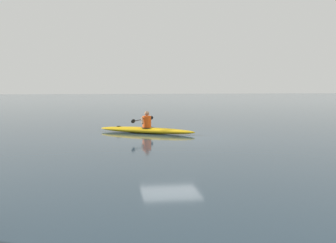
% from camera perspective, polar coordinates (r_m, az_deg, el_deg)
% --- Properties ---
extents(ground_plane, '(160.00, 160.00, 0.00)m').
position_cam_1_polar(ground_plane, '(17.53, 0.34, -2.02)').
color(ground_plane, '#283D4C').
extents(kayak, '(4.35, 2.92, 0.27)m').
position_cam_1_polar(kayak, '(18.50, -3.09, -1.22)').
color(kayak, '#EAB214').
rests_on(kayak, ground).
extents(kayaker, '(1.21, 2.01, 0.73)m').
position_cam_1_polar(kayaker, '(18.45, -3.04, 0.12)').
color(kayaker, '#E04C14').
rests_on(kayaker, kayak).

